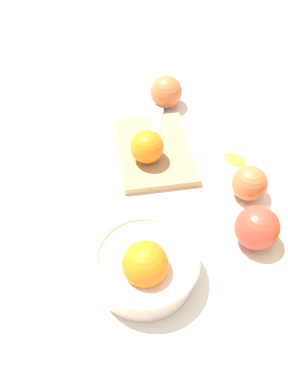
# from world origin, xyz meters

# --- Properties ---
(ground_plane) EXTENTS (2.40, 2.40, 0.00)m
(ground_plane) POSITION_xyz_m (0.00, 0.00, 0.00)
(ground_plane) COLOR silver
(bowl) EXTENTS (0.18, 0.18, 0.11)m
(bowl) POSITION_xyz_m (-0.18, 0.13, 0.04)
(bowl) COLOR beige
(bowl) RESTS_ON ground_plane
(cutting_board) EXTENTS (0.24, 0.18, 0.02)m
(cutting_board) POSITION_xyz_m (0.10, 0.03, 0.01)
(cutting_board) COLOR tan
(cutting_board) RESTS_ON ground_plane
(orange_on_board) EXTENTS (0.07, 0.07, 0.07)m
(orange_on_board) POSITION_xyz_m (0.08, 0.06, 0.05)
(orange_on_board) COLOR orange
(orange_on_board) RESTS_ON cutting_board
(knife) EXTENTS (0.15, 0.08, 0.01)m
(knife) POSITION_xyz_m (0.15, 0.02, 0.02)
(knife) COLOR silver
(knife) RESTS_ON cutting_board
(apple_front_left) EXTENTS (0.07, 0.07, 0.07)m
(apple_front_left) POSITION_xyz_m (-0.06, -0.11, 0.04)
(apple_front_left) COLOR #CC6638
(apple_front_left) RESTS_ON ground_plane
(apple_front_right) EXTENTS (0.08, 0.08, 0.08)m
(apple_front_right) POSITION_xyz_m (0.26, -0.04, 0.04)
(apple_front_right) COLOR #CC6638
(apple_front_right) RESTS_ON ground_plane
(apple_front_left_3) EXTENTS (0.08, 0.08, 0.08)m
(apple_front_left_3) POSITION_xyz_m (-0.16, -0.08, 0.04)
(apple_front_left_3) COLOR #D6422D
(apple_front_left_3) RESTS_ON ground_plane
(citrus_peel) EXTENTS (0.06, 0.06, 0.01)m
(citrus_peel) POSITION_xyz_m (0.04, -0.13, 0.00)
(citrus_peel) COLOR orange
(citrus_peel) RESTS_ON ground_plane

